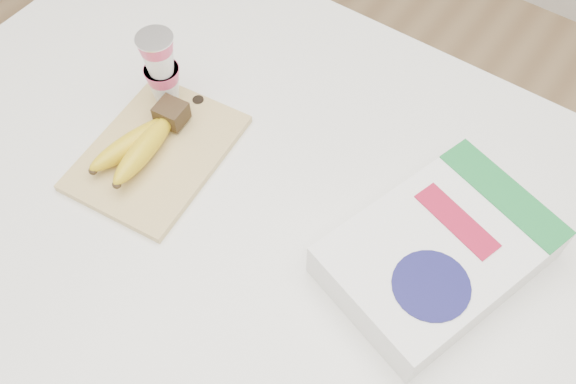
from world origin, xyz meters
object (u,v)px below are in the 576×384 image
at_px(cutting_board, 157,152).
at_px(yogurt_stack, 161,67).
at_px(table, 280,324).
at_px(bananas, 143,142).
at_px(cereal_box, 438,252).

bearing_deg(cutting_board, yogurt_stack, 115.04).
height_order(table, cutting_board, cutting_board).
xyz_separation_m(cutting_board, bananas, (-0.02, -0.01, 0.03)).
relative_size(bananas, cereal_box, 0.53).
xyz_separation_m(table, cutting_board, (-0.22, -0.04, 0.51)).
distance_m(table, cutting_board, 0.56).
relative_size(table, yogurt_stack, 9.43).
bearing_deg(cereal_box, bananas, -151.70).
xyz_separation_m(yogurt_stack, cereal_box, (0.53, -0.01, -0.06)).
distance_m(table, yogurt_stack, 0.66).
xyz_separation_m(bananas, yogurt_stack, (-0.04, 0.11, 0.06)).
relative_size(bananas, yogurt_stack, 1.34).
height_order(cutting_board, bananas, bananas).
relative_size(cutting_board, yogurt_stack, 1.92).
xyz_separation_m(table, cereal_box, (0.26, 0.05, 0.54)).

